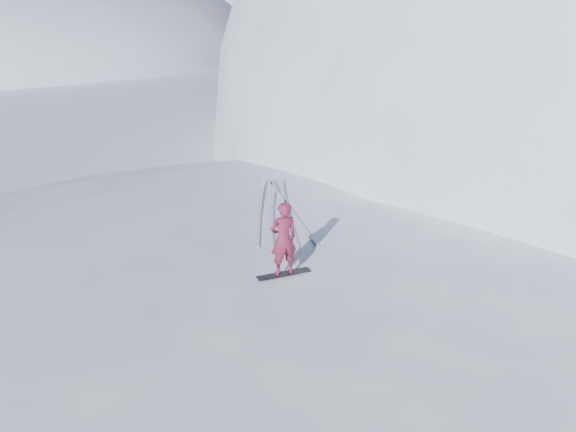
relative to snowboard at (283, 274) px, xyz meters
name	(u,v)px	position (x,y,z in m)	size (l,w,h in m)	color
ground	(330,382)	(1.20, -0.77, -2.41)	(400.00, 400.00, 0.00)	white
near_ridge	(371,320)	(2.20, 2.23, -2.41)	(36.00, 28.00, 4.80)	white
peak_shoulder	(545,159)	(11.20, 19.23, -2.41)	(28.00, 24.00, 18.00)	white
far_ridge_c	(147,18)	(-38.80, 109.23, -2.41)	(140.00, 90.00, 36.00)	white
wind_bumps	(313,333)	(0.64, 1.35, -2.41)	(16.00, 14.40, 1.00)	white
snowboard	(283,274)	(0.00, 0.00, 0.00)	(1.32, 0.25, 0.02)	black
snowboarder	(283,239)	(0.00, 0.00, 0.91)	(0.65, 0.43, 1.80)	maroon
board_tracks	(277,207)	(-0.72, 4.45, 0.01)	(2.46, 5.95, 0.04)	silver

